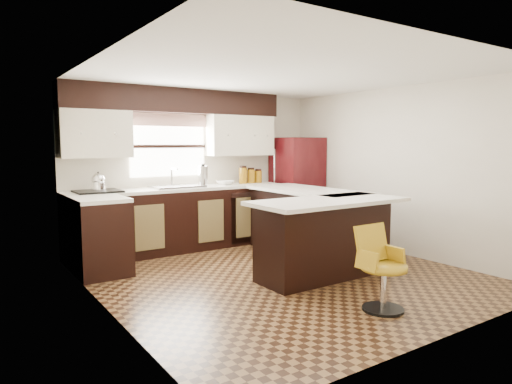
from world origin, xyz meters
TOP-DOWN VIEW (x-y plane):
  - floor at (0.00, 0.00)m, footprint 4.40×4.40m
  - ceiling at (0.00, 0.00)m, footprint 4.40×4.40m
  - wall_back at (0.00, 2.20)m, footprint 4.40×0.00m
  - wall_front at (0.00, -2.20)m, footprint 4.40×0.00m
  - wall_left at (-2.10, 0.00)m, footprint 0.00×4.40m
  - wall_right at (2.10, 0.00)m, footprint 0.00×4.40m
  - base_cab_back at (-0.45, 1.90)m, footprint 3.30×0.60m
  - base_cab_left at (-1.80, 1.25)m, footprint 0.60×0.70m
  - counter_back at (-0.45, 1.90)m, footprint 3.30×0.60m
  - counter_left at (-1.80, 1.25)m, footprint 0.60×0.70m
  - soffit at (-0.40, 2.03)m, footprint 3.40×0.35m
  - upper_cab_left at (-1.62, 2.03)m, footprint 0.94×0.35m
  - upper_cab_right at (0.68, 2.03)m, footprint 1.14×0.35m
  - window_pane at (-0.50, 2.18)m, footprint 1.20×0.02m
  - valance at (-0.50, 2.14)m, footprint 1.30×0.06m
  - sink at (-0.50, 1.88)m, footprint 0.75×0.45m
  - dishwasher at (0.55, 1.61)m, footprint 0.58×0.03m
  - cooktop at (-1.65, 1.88)m, footprint 0.58×0.50m
  - peninsula_long at (0.90, 0.62)m, footprint 0.60×1.95m
  - peninsula_return at (0.38, -0.35)m, footprint 1.65×0.60m
  - counter_pen_long at (0.95, 0.62)m, footprint 0.84×1.95m
  - counter_pen_return at (0.35, -0.44)m, footprint 1.89×0.84m
  - refrigerator at (1.72, 1.81)m, footprint 0.73×0.70m
  - bar_chair at (0.08, -1.50)m, footprint 0.44×0.44m
  - kettle at (-1.64, 1.88)m, footprint 0.18×0.18m
  - percolator at (-0.06, 1.90)m, footprint 0.15×0.15m
  - mixing_bowl at (0.33, 1.90)m, footprint 0.32×0.32m
  - canister_large at (0.68, 1.92)m, footprint 0.13×0.13m
  - canister_med at (0.83, 1.92)m, footprint 0.13×0.13m
  - canister_small at (0.98, 1.92)m, footprint 0.12×0.12m

SIDE VIEW (x-z plane):
  - floor at x=0.00m, z-range 0.00..0.00m
  - bar_chair at x=0.08m, z-range 0.00..0.81m
  - dishwasher at x=0.55m, z-range 0.04..0.82m
  - base_cab_back at x=-0.45m, z-range 0.00..0.90m
  - base_cab_left at x=-1.80m, z-range 0.00..0.90m
  - peninsula_long at x=0.90m, z-range 0.00..0.90m
  - peninsula_return at x=0.38m, z-range 0.00..0.90m
  - refrigerator at x=1.72m, z-range 0.00..1.69m
  - counter_back at x=-0.45m, z-range 0.90..0.94m
  - counter_left at x=-1.80m, z-range 0.90..0.94m
  - counter_pen_long at x=0.95m, z-range 0.90..0.94m
  - counter_pen_return at x=0.35m, z-range 0.90..0.94m
  - cooktop at x=-1.65m, z-range 0.94..0.97m
  - sink at x=-0.50m, z-range 0.95..0.98m
  - mixing_bowl at x=0.33m, z-range 0.95..1.01m
  - canister_small at x=0.98m, z-range 0.95..1.14m
  - canister_med at x=0.83m, z-range 0.95..1.17m
  - canister_large at x=0.68m, z-range 0.95..1.20m
  - kettle at x=-1.64m, z-range 0.97..1.22m
  - percolator at x=-0.06m, z-range 0.95..1.25m
  - wall_back at x=0.00m, z-range -1.00..3.40m
  - wall_front at x=0.00m, z-range -1.00..3.40m
  - wall_left at x=-2.10m, z-range -1.00..3.40m
  - wall_right at x=2.10m, z-range -1.00..3.40m
  - window_pane at x=-0.50m, z-range 1.10..2.00m
  - upper_cab_left at x=-1.62m, z-range 1.40..2.04m
  - upper_cab_right at x=0.68m, z-range 1.40..2.04m
  - valance at x=-0.50m, z-range 1.85..2.03m
  - soffit at x=-0.40m, z-range 2.04..2.40m
  - ceiling at x=0.00m, z-range 2.40..2.40m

